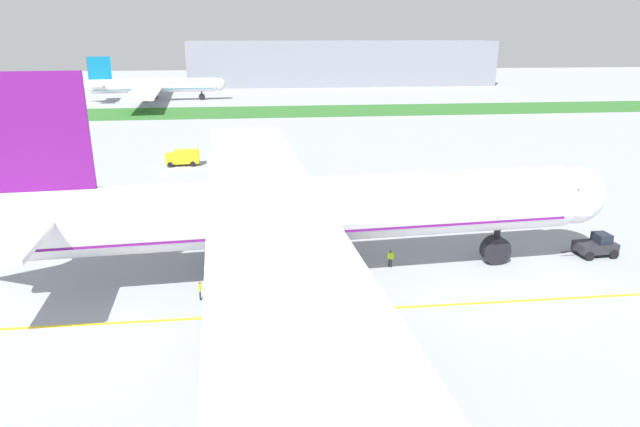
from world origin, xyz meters
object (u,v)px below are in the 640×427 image
(airliner_foreground, at_px, (289,213))
(parked_airliner_far_centre, at_px, (152,86))
(ground_crew_wingwalker_port, at_px, (200,289))
(service_truck_baggage_loader, at_px, (183,157))
(ground_crew_marshaller_front, at_px, (390,257))
(pushback_tug, at_px, (596,246))

(airliner_foreground, relative_size, parked_airliner_far_centre, 1.29)
(airliner_foreground, bearing_deg, parked_airliner_far_centre, 104.30)
(ground_crew_wingwalker_port, xyz_separation_m, service_truck_baggage_loader, (-7.42, 50.15, 0.43))
(ground_crew_wingwalker_port, xyz_separation_m, ground_crew_marshaller_front, (17.42, 4.80, 0.02))
(airliner_foreground, distance_m, service_truck_baggage_loader, 49.47)
(airliner_foreground, xyz_separation_m, service_truck_baggage_loader, (-15.17, 46.84, -4.87))
(airliner_foreground, bearing_deg, ground_crew_marshaller_front, 8.77)
(airliner_foreground, xyz_separation_m, ground_crew_marshaller_front, (9.67, 1.49, -5.27))
(parked_airliner_far_centre, bearing_deg, pushback_tug, -64.35)
(pushback_tug, relative_size, parked_airliner_far_centre, 0.08)
(ground_crew_marshaller_front, height_order, service_truck_baggage_loader, service_truck_baggage_loader)
(ground_crew_wingwalker_port, distance_m, parked_airliner_far_centre, 147.59)
(airliner_foreground, relative_size, service_truck_baggage_loader, 17.28)
(ground_crew_marshaller_front, xyz_separation_m, parked_airliner_far_centre, (-45.73, 140.00, 3.75))
(pushback_tug, height_order, parked_airliner_far_centre, parked_airliner_far_centre)
(airliner_foreground, height_order, pushback_tug, airliner_foreground)
(pushback_tug, xyz_separation_m, service_truck_baggage_loader, (-46.05, 44.77, 0.40))
(parked_airliner_far_centre, bearing_deg, ground_crew_wingwalker_port, -78.94)
(pushback_tug, bearing_deg, parked_airliner_far_centre, 115.65)
(pushback_tug, height_order, ground_crew_marshaller_front, pushback_tug)
(ground_crew_wingwalker_port, relative_size, service_truck_baggage_loader, 0.30)
(service_truck_baggage_loader, bearing_deg, pushback_tug, -44.19)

